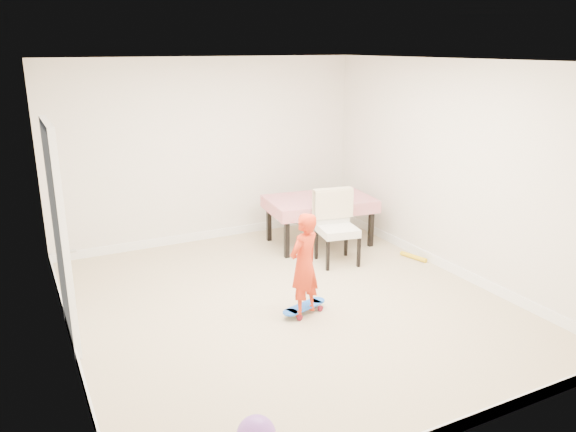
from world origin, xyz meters
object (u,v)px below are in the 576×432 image
dining_table (319,221)px  child (304,268)px  skateboard (304,309)px  dining_chair (338,228)px

dining_table → child: bearing=-117.8°
skateboard → dining_chair: bearing=28.6°
skateboard → child: (-0.04, -0.06, 0.51)m
skateboard → child: child is taller
dining_table → child: child is taller
dining_table → child: size_ratio=1.32×
dining_table → child: 2.31m
dining_chair → child: child is taller
child → skateboard: bearing=-147.1°
dining_table → skateboard: bearing=-117.8°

